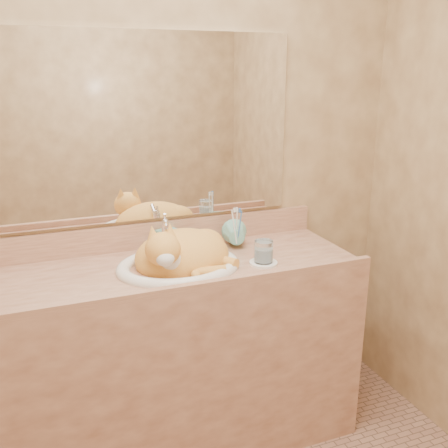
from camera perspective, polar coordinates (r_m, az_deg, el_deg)
name	(u,v)px	position (r m, az deg, el deg)	size (l,w,h in m)	color
wall_back	(149,161)	(2.23, -8.55, 7.18)	(2.40, 0.02, 2.50)	olive
vanity_counter	(172,357)	(2.28, -6.00, -14.90)	(1.60, 0.55, 0.85)	brown
mirror	(148,129)	(2.20, -8.64, 10.72)	(1.30, 0.02, 0.80)	white
sink_basin	(178,250)	(2.05, -5.27, -2.95)	(0.50, 0.42, 0.16)	white
faucet	(166,235)	(2.22, -6.66, -1.24)	(0.04, 0.12, 0.17)	white
cat	(181,252)	(2.06, -4.94, -3.18)	(0.41, 0.33, 0.22)	orange
soap_dispenser	(181,232)	(2.19, -4.93, -0.96)	(0.09, 0.09, 0.20)	#6EB09C
toothbrush_cup	(237,239)	(2.24, 1.50, -1.73)	(0.12, 0.12, 0.11)	#6EB09C
toothbrushes	(237,225)	(2.22, 1.51, -0.12)	(0.03, 0.03, 0.20)	white
saucer	(263,263)	(2.11, 4.53, -4.45)	(0.12, 0.12, 0.01)	white
water_glass	(264,251)	(2.09, 4.56, -3.15)	(0.08, 0.08, 0.09)	white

